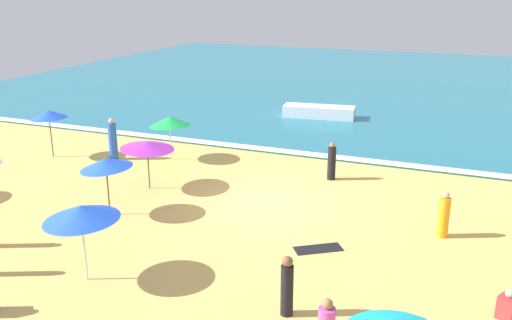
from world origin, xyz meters
The scene contains 15 objects.
ground_plane centered at (0.00, 0.00, 0.00)m, with size 60.00×60.00×0.00m, color #EDBC60.
ocean_water centered at (0.00, 28.00, 0.05)m, with size 60.00×44.00×0.10m, color teal.
wave_breaker_foam centered at (0.00, 6.30, 0.10)m, with size 57.00×0.70×0.01m, color white.
beach_umbrella_1 centered at (-6.01, 3.40, 1.82)m, with size 2.56×2.55×2.11m.
beach_umbrella_3 centered at (-4.74, -3.06, 1.90)m, with size 2.44×2.43×2.16m.
beach_umbrella_4 centered at (-2.56, -7.07, 1.99)m, with size 2.85×2.85×2.24m.
beach_umbrella_7 centered at (-4.88, -0.26, 1.78)m, with size 2.17×2.16×2.00m.
beach_umbrella_8 centered at (-11.39, 1.67, 2.05)m, with size 1.98×1.97×2.27m.
beachgoer_2 centered at (3.09, -6.62, 0.77)m, with size 0.39×0.39×1.58m.
beachgoer_4 centered at (8.12, -4.77, 0.33)m, with size 0.54×0.54×0.79m.
beachgoer_5 centered at (-8.52, 2.45, 0.90)m, with size 0.55×0.55×1.94m.
beachgoer_6 centered at (1.56, 3.50, 0.74)m, with size 0.40×0.40×1.59m.
beachgoer_7 centered at (6.29, -0.52, 0.71)m, with size 0.50×0.50×1.54m.
beach_towel_1 centered at (2.84, -2.90, 0.01)m, with size 1.56×1.34×0.01m.
small_boat_0 centered at (-1.91, 13.80, 0.45)m, with size 4.37×1.85×0.69m.
Camera 1 is at (6.90, -18.02, 7.81)m, focal length 39.18 mm.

